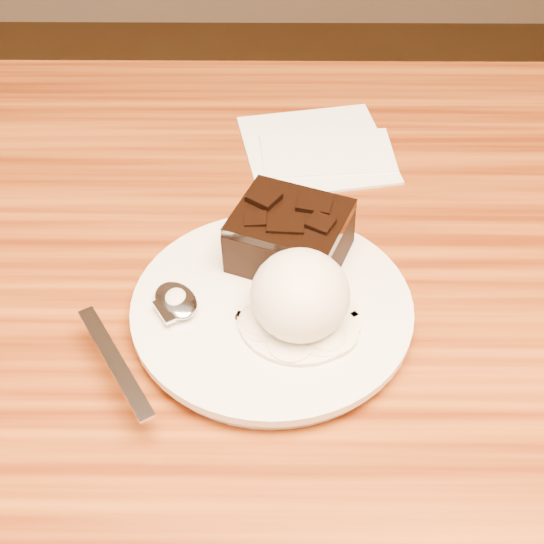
{
  "coord_description": "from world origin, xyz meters",
  "views": [
    {
      "loc": [
        0.04,
        -0.38,
        1.18
      ],
      "look_at": [
        0.04,
        0.02,
        0.79
      ],
      "focal_mm": 51.52,
      "sensor_mm": 36.0,
      "label": 1
    }
  ],
  "objects_px": {
    "plate": "(272,312)",
    "brownie": "(290,239)",
    "ice_cream_scoop": "(300,295)",
    "spoon": "(176,302)",
    "napkin": "(316,148)"
  },
  "relations": [
    {
      "from": "plate",
      "to": "spoon",
      "type": "distance_m",
      "value": 0.07
    },
    {
      "from": "brownie",
      "to": "spoon",
      "type": "distance_m",
      "value": 0.1
    },
    {
      "from": "napkin",
      "to": "ice_cream_scoop",
      "type": "bearing_deg",
      "value": -95.1
    },
    {
      "from": "ice_cream_scoop",
      "to": "napkin",
      "type": "distance_m",
      "value": 0.24
    },
    {
      "from": "plate",
      "to": "brownie",
      "type": "xyz_separation_m",
      "value": [
        0.01,
        0.05,
        0.03
      ]
    },
    {
      "from": "plate",
      "to": "napkin",
      "type": "distance_m",
      "value": 0.22
    },
    {
      "from": "brownie",
      "to": "ice_cream_scoop",
      "type": "distance_m",
      "value": 0.07
    },
    {
      "from": "ice_cream_scoop",
      "to": "spoon",
      "type": "relative_size",
      "value": 0.45
    },
    {
      "from": "ice_cream_scoop",
      "to": "napkin",
      "type": "height_order",
      "value": "ice_cream_scoop"
    },
    {
      "from": "plate",
      "to": "ice_cream_scoop",
      "type": "xyz_separation_m",
      "value": [
        0.02,
        -0.02,
        0.03
      ]
    },
    {
      "from": "brownie",
      "to": "napkin",
      "type": "xyz_separation_m",
      "value": [
        0.03,
        0.17,
        -0.03
      ]
    },
    {
      "from": "plate",
      "to": "brownie",
      "type": "bearing_deg",
      "value": 75.07
    },
    {
      "from": "plate",
      "to": "ice_cream_scoop",
      "type": "bearing_deg",
      "value": -37.24
    },
    {
      "from": "ice_cream_scoop",
      "to": "spoon",
      "type": "xyz_separation_m",
      "value": [
        -0.09,
        0.01,
        -0.02
      ]
    },
    {
      "from": "ice_cream_scoop",
      "to": "plate",
      "type": "bearing_deg",
      "value": 142.76
    }
  ]
}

